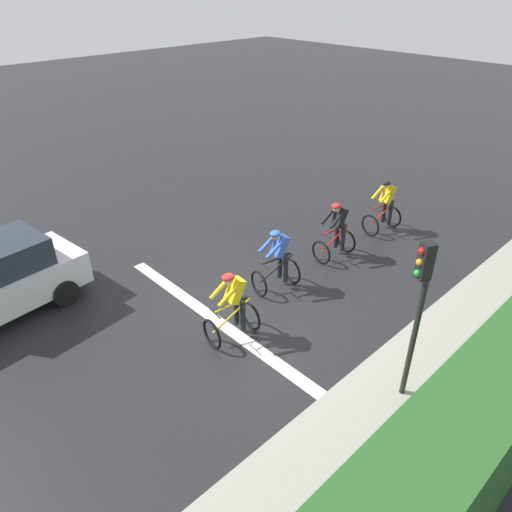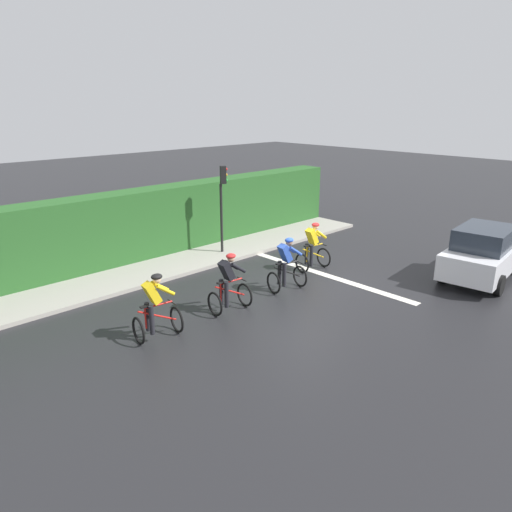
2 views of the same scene
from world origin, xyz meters
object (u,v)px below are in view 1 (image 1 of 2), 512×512
Objects in this scene: cyclist_fourth at (233,307)px; cyclist_second at (336,232)px; cyclist_lead at (384,207)px; traffic_light_near_crossing at (419,302)px; cyclist_mid at (278,261)px.

cyclist_second is at bearing 98.18° from cyclist_fourth.
cyclist_lead is 1.00× the size of cyclist_fourth.
traffic_light_near_crossing is at bearing -38.31° from cyclist_second.
cyclist_mid is 2.13m from cyclist_fourth.
traffic_light_near_crossing is at bearing -12.87° from cyclist_mid.
cyclist_mid is at bearing 167.13° from traffic_light_near_crossing.
cyclist_lead and cyclist_fourth have the same top height.
cyclist_lead is 2.31m from cyclist_second.
cyclist_second is 4.35m from cyclist_fourth.
cyclist_lead is 0.50× the size of traffic_light_near_crossing.
cyclist_mid is 1.00× the size of cyclist_fourth.
traffic_light_near_crossing is (4.10, -0.94, 1.43)m from cyclist_mid.
traffic_light_near_crossing reaches higher than cyclist_fourth.
cyclist_second is (-0.02, -2.31, 0.00)m from cyclist_lead.
cyclist_second is at bearing 141.69° from traffic_light_near_crossing.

